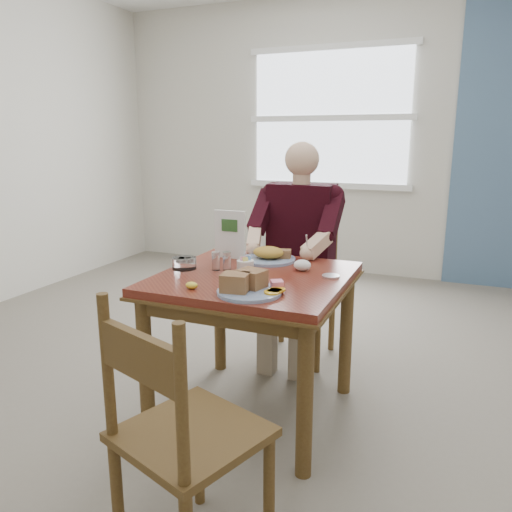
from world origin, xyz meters
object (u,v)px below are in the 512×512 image
at_px(near_plate, 248,285).
at_px(far_plate, 270,255).
at_px(chair_far, 301,284).
at_px(table, 254,296).
at_px(diner, 298,237).
at_px(chair_near, 180,437).

relative_size(near_plate, far_plate, 0.84).
height_order(chair_far, far_plate, chair_far).
height_order(table, chair_far, chair_far).
bearing_deg(table, diner, 90.00).
distance_m(table, chair_near, 1.00).
bearing_deg(chair_far, diner, -89.99).
bearing_deg(near_plate, chair_far, 94.85).
height_order(table, near_plate, near_plate).
relative_size(chair_far, far_plate, 2.67).
bearing_deg(far_plate, chair_near, -81.91).
distance_m(table, chair_far, 0.81).
bearing_deg(diner, chair_near, -84.82).
xyz_separation_m(near_plate, far_plate, (-0.12, 0.58, -0.00)).
xyz_separation_m(diner, near_plate, (0.09, -1.00, -0.03)).
height_order(diner, near_plate, diner).
distance_m(near_plate, far_plate, 0.59).
relative_size(chair_near, diner, 0.69).
distance_m(table, far_plate, 0.32).
height_order(table, far_plate, far_plate).
relative_size(table, chair_far, 0.97).
height_order(diner, far_plate, diner).
relative_size(table, far_plate, 2.59).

